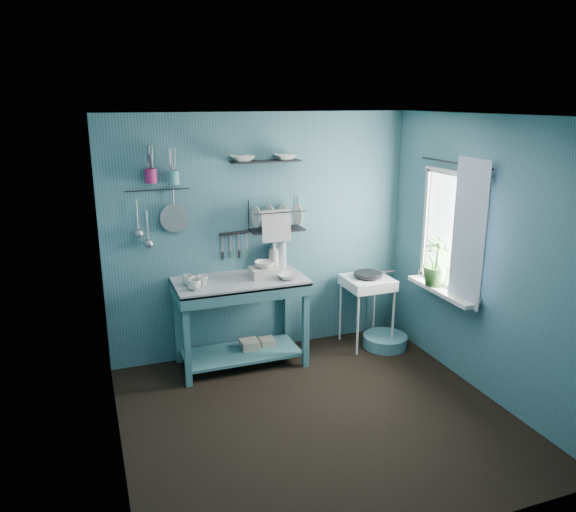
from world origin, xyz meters
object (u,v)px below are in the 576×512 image
object	(u,v)px
work_counter	(241,322)
mug_right	(189,280)
storage_tin_small	(267,347)
mug_left	(194,285)
water_bottle	(282,255)
hotplate_stand	(366,311)
mug_mid	(203,281)
floor_basin	(385,341)
dish_rack	(277,215)
soap_bottle	(274,255)
frying_pan	(368,274)
storage_tin_large	(250,350)
utensil_cup_teal	(173,177)
wash_tub	(265,272)
potted_plant	(436,262)
colander	(175,218)
utensil_cup_magenta	(151,176)

from	to	relation	value
work_counter	mug_right	distance (m)	0.71
storage_tin_small	mug_left	bearing A→B (deg)	-162.90
water_bottle	storage_tin_small	world-z (taller)	water_bottle
mug_left	hotplate_stand	size ratio (longest dim) A/B	0.16
mug_mid	hotplate_stand	size ratio (longest dim) A/B	0.13
water_bottle	floor_basin	xyz separation A→B (m)	(1.06, -0.36, -0.99)
hotplate_stand	dish_rack	world-z (taller)	dish_rack
mug_mid	storage_tin_small	distance (m)	1.10
storage_tin_small	floor_basin	distance (m)	1.30
mug_left	hotplate_stand	bearing A→B (deg)	4.63
mug_mid	hotplate_stand	bearing A→B (deg)	1.71
mug_left	mug_right	size ratio (longest dim) A/B	1.00
soap_bottle	storage_tin_small	distance (m)	0.98
frying_pan	storage_tin_large	bearing A→B (deg)	177.54
mug_mid	utensil_cup_teal	bearing A→B (deg)	121.50
work_counter	utensil_cup_teal	distance (m)	1.57
frying_pan	storage_tin_large	xyz separation A→B (m)	(-1.31, 0.06, -0.70)
wash_tub	potted_plant	bearing A→B (deg)	-20.54
colander	storage_tin_large	size ratio (longest dim) A/B	1.27
utensil_cup_teal	utensil_cup_magenta	bearing A→B (deg)	180.00
mug_mid	utensil_cup_magenta	bearing A→B (deg)	142.79
hotplate_stand	floor_basin	size ratio (longest dim) A/B	1.61
utensil_cup_magenta	colander	xyz separation A→B (m)	(0.20, 0.03, -0.41)
colander	work_counter	bearing A→B (deg)	-24.96
dish_rack	storage_tin_large	distance (m)	1.42
utensil_cup_teal	colander	distance (m)	0.39
dish_rack	potted_plant	xyz separation A→B (m)	(1.38, -0.80, -0.42)
storage_tin_large	potted_plant	bearing A→B (deg)	-20.94
wash_tub	storage_tin_small	world-z (taller)	wash_tub
potted_plant	storage_tin_small	world-z (taller)	potted_plant
mug_left	mug_right	xyz separation A→B (m)	(-0.02, 0.16, 0.00)
colander	floor_basin	xyz separation A→B (m)	(2.15, -0.41, -1.45)
water_bottle	utensil_cup_magenta	size ratio (longest dim) A/B	2.15
mug_right	colander	distance (m)	0.62
mug_left	floor_basin	bearing A→B (deg)	0.44
water_bottle	colander	distance (m)	1.18
colander	potted_plant	size ratio (longest dim) A/B	0.59
soap_bottle	dish_rack	xyz separation A→B (m)	(0.03, -0.02, 0.42)
wash_tub	dish_rack	world-z (taller)	dish_rack
water_bottle	frying_pan	xyz separation A→B (m)	(0.89, -0.23, -0.24)
dish_rack	utensil_cup_magenta	xyz separation A→B (m)	(-1.22, 0.05, 0.45)
work_counter	colander	bearing A→B (deg)	145.29
dish_rack	mug_right	bearing A→B (deg)	-166.82
work_counter	utensil_cup_teal	size ratio (longest dim) A/B	9.89
work_counter	wash_tub	size ratio (longest dim) A/B	4.59
mug_left	utensil_cup_magenta	world-z (taller)	utensil_cup_magenta
work_counter	utensil_cup_teal	xyz separation A→B (m)	(-0.56, 0.23, 1.45)
work_counter	floor_basin	world-z (taller)	work_counter
mug_right	storage_tin_large	world-z (taller)	mug_right
wash_tub	colander	distance (m)	1.02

